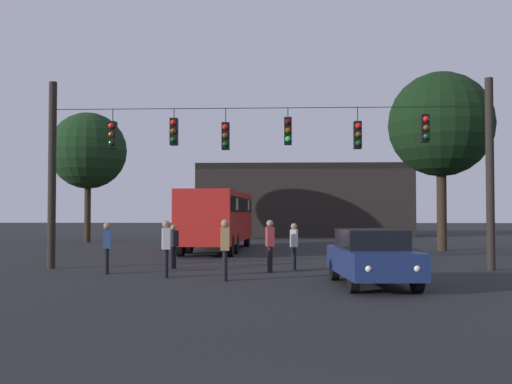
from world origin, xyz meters
TOP-DOWN VIEW (x-y plane):
  - ground_plane at (0.00, 24.50)m, footprint 168.00×168.00m
  - overhead_signal_span at (-0.06, 16.81)m, footprint 15.55×0.44m
  - city_bus at (-2.78, 26.98)m, footprint 2.89×11.08m
  - car_near_right at (2.92, 12.21)m, footprint 2.13×4.44m
  - pedestrian_crossing_left at (-3.04, 14.08)m, footprint 0.32×0.41m
  - pedestrian_crossing_center at (-5.15, 15.07)m, footprint 0.32×0.41m
  - pedestrian_crossing_right at (-3.34, 17.02)m, footprint 0.36×0.42m
  - pedestrian_near_bus at (0.91, 16.62)m, footprint 0.28×0.39m
  - pedestrian_trailing at (0.10, 15.83)m, footprint 0.31×0.40m
  - pedestrian_far_side at (-1.16, 13.25)m, footprint 0.28×0.39m
  - corner_building at (2.30, 48.34)m, footprint 17.54×8.25m
  - tree_left_silhouette at (-12.38, 35.55)m, footprint 5.07×5.07m
  - tree_behind_building at (8.74, 27.53)m, footprint 5.42×5.42m

SIDE VIEW (x-z plane):
  - ground_plane at x=0.00m, z-range 0.00..0.00m
  - car_near_right at x=2.92m, z-range 0.04..1.56m
  - pedestrian_crossing_right at x=-3.34m, z-range 0.09..1.64m
  - pedestrian_near_bus at x=0.91m, z-range 0.10..1.71m
  - pedestrian_crossing_center at x=-5.15m, z-range 0.11..1.76m
  - pedestrian_trailing at x=0.10m, z-range 0.12..1.84m
  - pedestrian_crossing_left at x=-3.04m, z-range 0.12..1.85m
  - pedestrian_far_side at x=-1.16m, z-range 0.13..1.90m
  - city_bus at x=-2.78m, z-range 0.37..3.37m
  - corner_building at x=2.30m, z-range 0.00..5.94m
  - overhead_signal_span at x=-0.06m, z-range 0.55..7.17m
  - tree_left_silhouette at x=-12.38m, z-range 1.75..10.35m
  - tree_behind_building at x=8.74m, z-range 1.89..11.15m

